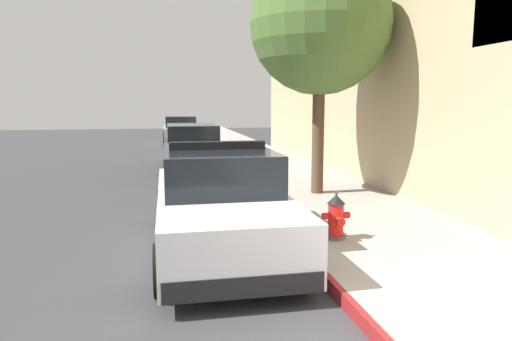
% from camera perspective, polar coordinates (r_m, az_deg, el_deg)
% --- Properties ---
extents(ground_plane, '(33.12, 60.00, 0.20)m').
position_cam_1_polar(ground_plane, '(13.55, -21.40, -2.34)').
color(ground_plane, '#353538').
extents(sidewalk_pavement, '(3.19, 60.00, 0.17)m').
position_cam_1_polar(sidewalk_pavement, '(13.76, 3.95, -0.84)').
color(sidewalk_pavement, '#9E9991').
rests_on(sidewalk_pavement, ground).
extents(curb_painted_edge, '(0.08, 60.00, 0.17)m').
position_cam_1_polar(curb_painted_edge, '(13.43, -2.81, -1.06)').
color(curb_painted_edge, maroon).
rests_on(curb_painted_edge, ground).
extents(storefront_building, '(7.60, 20.42, 7.18)m').
position_cam_1_polar(storefront_building, '(15.09, 25.37, 12.58)').
color(storefront_building, tan).
rests_on(storefront_building, ground).
extents(police_cruiser, '(1.94, 4.84, 1.68)m').
position_cam_1_polar(police_cruiser, '(7.25, -4.67, -3.83)').
color(police_cruiser, white).
rests_on(police_cruiser, ground).
extents(parked_car_silver_ahead, '(1.94, 4.84, 1.56)m').
position_cam_1_polar(parked_car_silver_ahead, '(15.78, -7.87, 2.67)').
color(parked_car_silver_ahead, black).
rests_on(parked_car_silver_ahead, ground).
extents(parked_car_dark_far, '(1.94, 4.84, 1.56)m').
position_cam_1_polar(parked_car_dark_far, '(26.44, -9.33, 4.87)').
color(parked_car_dark_far, '#B2B5BA').
rests_on(parked_car_dark_far, ground).
extents(fire_hydrant, '(0.44, 0.40, 0.76)m').
position_cam_1_polar(fire_hydrant, '(7.29, 9.87, -5.68)').
color(fire_hydrant, '#4C4C51').
rests_on(fire_hydrant, sidewalk_pavement).
extents(street_tree, '(3.19, 3.19, 5.47)m').
position_cam_1_polar(street_tree, '(10.98, 7.95, 17.46)').
color(street_tree, brown).
rests_on(street_tree, sidewalk_pavement).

